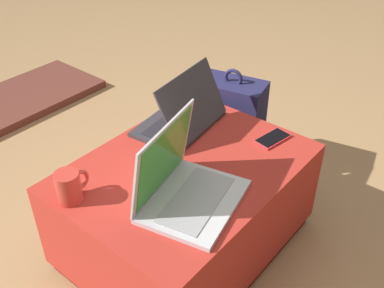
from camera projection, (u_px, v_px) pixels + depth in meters
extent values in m
plane|color=tan|center=(187.00, 244.00, 1.79)|extent=(14.00, 14.00, 0.00)
cube|color=maroon|center=(187.00, 240.00, 1.78)|extent=(0.82, 0.62, 0.05)
cube|color=#B22D23|center=(186.00, 203.00, 1.66)|extent=(0.85, 0.64, 0.35)
cube|color=silver|center=(194.00, 201.00, 1.40)|extent=(0.38, 0.32, 0.02)
cube|color=#9E9EA3|center=(196.00, 199.00, 1.40)|extent=(0.32, 0.20, 0.00)
cube|color=silver|center=(163.00, 158.00, 1.37)|extent=(0.33, 0.12, 0.25)
cube|color=green|center=(165.00, 158.00, 1.36)|extent=(0.30, 0.11, 0.23)
cube|color=#333338|center=(178.00, 123.00, 1.78)|extent=(0.37, 0.28, 0.02)
cube|color=#232328|center=(177.00, 121.00, 1.77)|extent=(0.32, 0.17, 0.00)
cube|color=#333338|center=(193.00, 103.00, 1.68)|extent=(0.36, 0.15, 0.22)
cube|color=#B23D93|center=(192.00, 103.00, 1.68)|extent=(0.32, 0.13, 0.19)
cube|color=red|center=(273.00, 139.00, 1.69)|extent=(0.15, 0.10, 0.01)
cube|color=black|center=(273.00, 138.00, 1.69)|extent=(0.14, 0.09, 0.00)
cube|color=#23234C|center=(231.00, 125.00, 2.10)|extent=(0.23, 0.32, 0.45)
cube|color=#1E1E41|center=(238.00, 130.00, 2.23)|extent=(0.11, 0.24, 0.20)
torus|color=#23234C|center=(233.00, 78.00, 1.96)|extent=(0.03, 0.09, 0.09)
cylinder|color=red|center=(68.00, 187.00, 1.39)|extent=(0.08, 0.08, 0.10)
torus|color=red|center=(79.00, 180.00, 1.42)|extent=(0.07, 0.01, 0.07)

